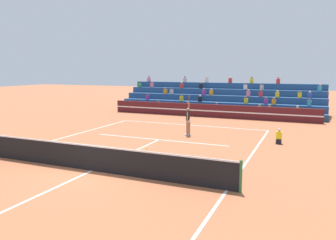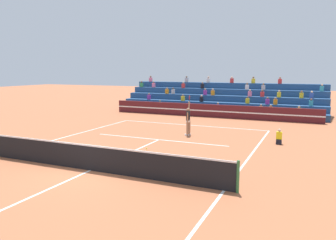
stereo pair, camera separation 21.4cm
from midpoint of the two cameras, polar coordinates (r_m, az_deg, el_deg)
The scene contains 8 objects.
ground_plane at distance 13.70m, azimuth -12.94°, elevation -8.57°, with size 120.00×120.00×0.00m, color #AD603D.
court_lines at distance 13.70m, azimuth -12.94°, elevation -8.55°, with size 11.10×23.90×0.01m.
tennis_net at distance 13.55m, azimuth -13.02°, elevation -6.37°, with size 12.00×0.10×1.10m.
sponsor_banner_wall at distance 28.24m, azimuth 7.44°, elevation 1.61°, with size 18.00×0.26×1.10m.
bleacher_stand at distance 31.83m, azimuth 9.43°, elevation 3.22°, with size 18.75×4.75×3.38m.
ball_kid_courtside at distance 18.93m, azimuth 19.07°, elevation -2.99°, with size 0.30×0.36×0.84m.
tennis_player at distance 20.19m, azimuth 3.85°, elevation 0.08°, with size 0.31×0.97×2.49m.
tennis_ball at distance 16.84m, azimuth -3.41°, elevation -4.97°, with size 0.07×0.07×0.07m, color #C6DB33.
Camera 2 is at (8.04, -10.36, 4.03)m, focal length 35.00 mm.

